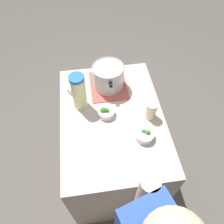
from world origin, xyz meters
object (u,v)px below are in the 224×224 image
cooking_pot (108,76)px  broccoli_bowl_center (75,87)px  lemonade_pitcher (79,92)px  broccoli_bowl_back (145,135)px  broccoli_bowl_front (106,112)px  mason_jar (151,110)px

cooking_pot → broccoli_bowl_center: size_ratio=2.37×
lemonade_pitcher → broccoli_bowl_center: lemonade_pitcher is taller
lemonade_pitcher → broccoli_bowl_back: bearing=49.9°
lemonade_pitcher → broccoli_bowl_front: lemonade_pitcher is taller
mason_jar → broccoli_bowl_center: 0.66m
lemonade_pitcher → mason_jar: size_ratio=2.11×
mason_jar → broccoli_bowl_front: bearing=-100.8°
cooking_pot → broccoli_bowl_front: (0.30, -0.06, -0.08)m
cooking_pot → lemonade_pitcher: bearing=-54.6°
cooking_pot → broccoli_bowl_center: 0.29m
broccoli_bowl_front → broccoli_bowl_back: broccoli_bowl_front is taller
lemonade_pitcher → broccoli_bowl_back: lemonade_pitcher is taller
cooking_pot → broccoli_bowl_front: cooking_pot is taller
broccoli_bowl_back → mason_jar: bearing=153.8°
lemonade_pitcher → mason_jar: lemonade_pitcher is taller
lemonade_pitcher → broccoli_bowl_front: size_ratio=2.38×
broccoli_bowl_front → broccoli_bowl_center: (-0.30, -0.22, -0.00)m
lemonade_pitcher → broccoli_bowl_center: bearing=-167.6°
cooking_pot → broccoli_bowl_front: 0.31m
cooking_pot → mason_jar: 0.45m
mason_jar → broccoli_bowl_front: mason_jar is taller
cooking_pot → broccoli_bowl_front: bearing=-11.3°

